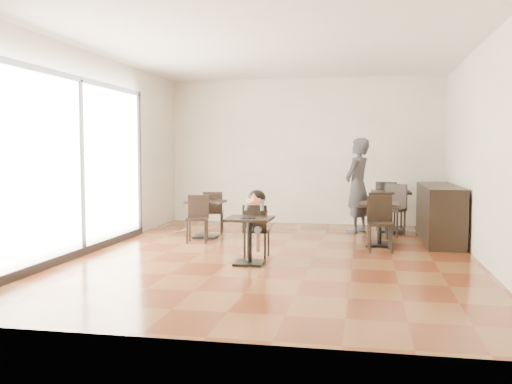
% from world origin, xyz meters
% --- Properties ---
extents(floor, '(6.00, 8.00, 0.01)m').
position_xyz_m(floor, '(0.00, 0.00, 0.00)').
color(floor, brown).
rests_on(floor, ground).
extents(ceiling, '(6.00, 8.00, 0.01)m').
position_xyz_m(ceiling, '(0.00, 0.00, 3.20)').
color(ceiling, white).
rests_on(ceiling, floor).
extents(wall_back, '(6.00, 0.01, 3.20)m').
position_xyz_m(wall_back, '(0.00, 4.00, 1.60)').
color(wall_back, white).
rests_on(wall_back, floor).
extents(wall_front, '(6.00, 0.01, 3.20)m').
position_xyz_m(wall_front, '(0.00, -4.00, 1.60)').
color(wall_front, white).
rests_on(wall_front, floor).
extents(wall_left, '(0.01, 8.00, 3.20)m').
position_xyz_m(wall_left, '(-3.00, 0.00, 1.60)').
color(wall_left, white).
rests_on(wall_left, floor).
extents(wall_right, '(0.01, 8.00, 3.20)m').
position_xyz_m(wall_right, '(3.00, 0.00, 1.60)').
color(wall_right, white).
rests_on(wall_right, floor).
extents(storefront_window, '(0.04, 4.50, 2.60)m').
position_xyz_m(storefront_window, '(-2.97, -0.50, 1.40)').
color(storefront_window, white).
rests_on(storefront_window, floor).
extents(child_table, '(0.64, 0.64, 0.67)m').
position_xyz_m(child_table, '(-0.27, -0.72, 0.34)').
color(child_table, black).
rests_on(child_table, floor).
extents(child_chair, '(0.36, 0.36, 0.81)m').
position_xyz_m(child_chair, '(-0.27, -0.17, 0.41)').
color(child_chair, black).
rests_on(child_chair, floor).
extents(child, '(0.36, 0.51, 1.02)m').
position_xyz_m(child, '(-0.27, -0.17, 0.51)').
color(child, slate).
rests_on(child, child_chair).
extents(plate, '(0.23, 0.23, 0.01)m').
position_xyz_m(plate, '(-0.27, -0.82, 0.68)').
color(plate, black).
rests_on(plate, child_table).
extents(pizza_slice, '(0.24, 0.18, 0.05)m').
position_xyz_m(pizza_slice, '(-0.27, -0.36, 0.88)').
color(pizza_slice, '#EDD677').
rests_on(pizza_slice, child).
extents(adult_patron, '(0.69, 0.80, 1.86)m').
position_xyz_m(adult_patron, '(1.19, 2.72, 0.93)').
color(adult_patron, '#3A3A3F').
rests_on(adult_patron, floor).
extents(cafe_table_mid, '(0.74, 0.74, 0.74)m').
position_xyz_m(cafe_table_mid, '(1.59, 1.23, 0.37)').
color(cafe_table_mid, black).
rests_on(cafe_table_mid, floor).
extents(cafe_table_left, '(0.75, 0.75, 0.69)m').
position_xyz_m(cafe_table_left, '(-1.56, 1.57, 0.34)').
color(cafe_table_left, black).
rests_on(cafe_table_left, floor).
extents(cafe_table_back, '(1.02, 1.02, 0.81)m').
position_xyz_m(cafe_table_back, '(1.84, 3.02, 0.41)').
color(cafe_table_back, black).
rests_on(cafe_table_back, floor).
extents(chair_mid_a, '(0.42, 0.42, 0.88)m').
position_xyz_m(chair_mid_a, '(1.59, 1.78, 0.44)').
color(chair_mid_a, black).
rests_on(chair_mid_a, floor).
extents(chair_mid_b, '(0.42, 0.42, 0.88)m').
position_xyz_m(chair_mid_b, '(1.59, 0.68, 0.44)').
color(chair_mid_b, black).
rests_on(chair_mid_b, floor).
extents(chair_left_a, '(0.43, 0.43, 0.83)m').
position_xyz_m(chair_left_a, '(-1.56, 2.12, 0.41)').
color(chair_left_a, black).
rests_on(chair_left_a, floor).
extents(chair_left_b, '(0.43, 0.43, 0.83)m').
position_xyz_m(chair_left_b, '(-1.56, 1.02, 0.41)').
color(chair_left_b, black).
rests_on(chair_left_b, floor).
extents(chair_back_a, '(0.58, 0.58, 0.98)m').
position_xyz_m(chair_back_a, '(1.84, 3.50, 0.49)').
color(chair_back_a, black).
rests_on(chair_back_a, floor).
extents(chair_back_b, '(0.58, 0.58, 0.98)m').
position_xyz_m(chair_back_b, '(1.84, 2.47, 0.49)').
color(chair_back_b, black).
rests_on(chair_back_b, floor).
extents(service_counter, '(0.60, 2.40, 1.00)m').
position_xyz_m(service_counter, '(2.65, 2.00, 0.50)').
color(service_counter, black).
rests_on(service_counter, floor).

